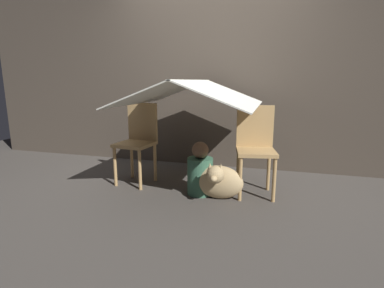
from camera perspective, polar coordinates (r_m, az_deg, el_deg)
ground_plane at (r=3.17m, az=-0.83°, el=-9.51°), size 8.80×8.80×0.00m
wall_back at (r=4.08m, az=3.97°, el=13.19°), size 7.00×0.05×2.50m
chair_left at (r=3.47m, az=-10.24°, el=0.97°), size 0.43×0.43×0.91m
chair_right at (r=3.13m, az=11.99°, el=-0.30°), size 0.45×0.45×0.91m
sheet_canopy at (r=3.11m, az=0.00°, el=9.78°), size 1.35×1.41×0.26m
person_front at (r=3.11m, az=1.55°, el=-5.36°), size 0.27×0.27×0.55m
dog at (r=2.99m, az=5.04°, el=-7.01°), size 0.49×0.40×0.41m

